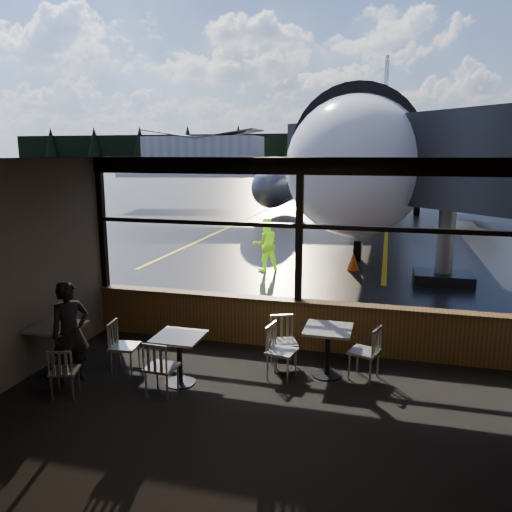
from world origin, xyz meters
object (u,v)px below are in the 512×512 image
at_px(jet_bridge, 471,194).
at_px(chair_mid_s, 162,368).
at_px(airliner, 378,111).
at_px(cafe_table_near, 327,352).
at_px(passenger, 70,333).
at_px(ground_crew, 266,245).
at_px(chair_near_w, 282,352).
at_px(chair_near_e, 364,352).
at_px(cone_nose, 353,261).
at_px(chair_left_s, 65,371).
at_px(chair_near_n, 284,343).
at_px(cafe_table_left, 58,350).
at_px(chair_mid_w, 125,347).
at_px(cafe_table_mid, 180,360).

xyz_separation_m(jet_bridge, chair_mid_s, (-5.22, -7.86, -2.07)).
bearing_deg(airliner, cafe_table_near, -89.54).
height_order(passenger, ground_crew, passenger).
bearing_deg(chair_near_w, ground_crew, -153.32).
bearing_deg(chair_near_e, cafe_table_near, 112.51).
distance_m(cafe_table_near, cone_nose, 7.79).
bearing_deg(chair_left_s, chair_near_n, 13.74).
bearing_deg(airliner, cone_nose, -90.06).
xyz_separation_m(airliner, cone_nose, (-0.14, -14.30, -5.59)).
bearing_deg(cafe_table_left, chair_mid_w, 16.93).
distance_m(cafe_table_mid, chair_mid_s, 0.45).
bearing_deg(airliner, passenger, -98.94).
distance_m(jet_bridge, chair_near_e, 7.22).
bearing_deg(passenger, chair_mid_w, -14.29).
bearing_deg(chair_mid_w, airliner, 165.01).
height_order(chair_near_e, passenger, passenger).
bearing_deg(jet_bridge, cone_nose, 157.94).
relative_size(chair_near_w, chair_mid_s, 1.01).
relative_size(chair_near_e, chair_mid_s, 1.01).
bearing_deg(jet_bridge, cafe_table_left, -133.54).
height_order(cafe_table_mid, chair_near_e, chair_near_e).
height_order(airliner, cafe_table_near, airliner).
distance_m(chair_mid_w, passenger, 0.90).
bearing_deg(chair_mid_s, chair_near_w, 35.06).
xyz_separation_m(jet_bridge, chair_left_s, (-6.61, -8.24, -2.12)).
xyz_separation_m(cafe_table_left, chair_near_w, (3.58, 0.75, 0.04)).
bearing_deg(cafe_table_left, cafe_table_mid, 4.16).
xyz_separation_m(chair_near_w, passenger, (-3.17, -0.97, 0.37)).
bearing_deg(cone_nose, cafe_table_near, -89.05).
relative_size(airliner, jet_bridge, 3.32).
bearing_deg(cafe_table_near, chair_near_e, 4.23).
xyz_separation_m(airliner, ground_crew, (-2.75, -15.11, -5.04)).
bearing_deg(cone_nose, passenger, -112.48).
xyz_separation_m(airliner, chair_mid_s, (-2.31, -23.40, -5.41)).
distance_m(cafe_table_left, chair_mid_s, 2.00).
bearing_deg(chair_left_s, chair_mid_w, 48.16).
bearing_deg(chair_near_w, chair_left_s, -53.77).
bearing_deg(cafe_table_left, chair_left_s, -48.44).
distance_m(chair_mid_w, cone_nose, 9.05).
relative_size(jet_bridge, chair_mid_w, 13.09).
height_order(chair_near_e, chair_near_n, chair_near_e).
distance_m(cafe_table_near, passenger, 4.08).
bearing_deg(airliner, chair_mid_w, -97.64).
xyz_separation_m(jet_bridge, cafe_table_left, (-7.20, -7.58, -2.10)).
bearing_deg(passenger, chair_near_e, -38.84).
relative_size(airliner, cafe_table_left, 46.41).
bearing_deg(airliner, ground_crew, -99.84).
bearing_deg(chair_left_s, airliner, 63.41).
bearing_deg(chair_near_n, chair_left_s, 9.37).
bearing_deg(chair_near_w, chair_near_e, 115.13).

